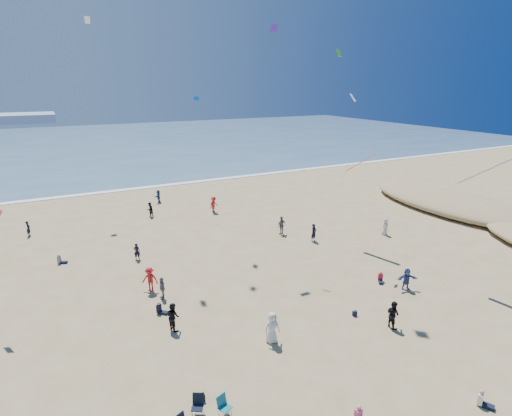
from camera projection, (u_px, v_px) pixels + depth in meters
ground at (297, 412)px, 18.43m from camera, size 220.00×220.00×0.00m
ocean at (88, 144)px, 98.92m from camera, size 220.00×100.00×0.06m
surf_line at (124, 190)px, 56.55m from camera, size 220.00×1.20×0.08m
standing_flyers at (219, 249)px, 34.26m from camera, size 36.17×34.96×1.93m
seated_group at (261, 315)px, 25.34m from camera, size 22.69×27.11×0.84m
chair_cluster at (202, 413)px, 17.72m from camera, size 2.77×1.60×1.00m
black_backpack at (202, 398)px, 19.01m from camera, size 0.30×0.22×0.38m
navy_bag at (355, 313)px, 25.99m from camera, size 0.28×0.18×0.34m
kites_aloft at (309, 93)px, 27.81m from camera, size 38.64×43.86×28.60m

